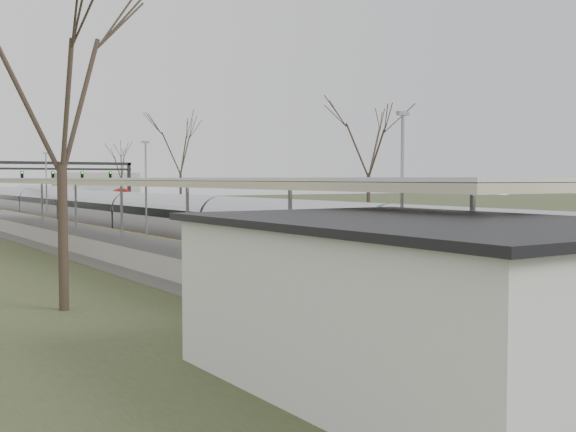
# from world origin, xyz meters

# --- Properties ---
(track_bed) EXTENTS (24.00, 160.00, 0.22)m
(track_bed) POSITION_xyz_m (0.26, 55.00, 0.06)
(track_bed) COLOR #474442
(track_bed) RESTS_ON ground
(platform) EXTENTS (3.50, 69.00, 1.00)m
(platform) POSITION_xyz_m (-9.05, 37.50, 0.50)
(platform) COLOR #9E9B93
(platform) RESTS_ON ground
(canopy) EXTENTS (4.10, 50.00, 3.11)m
(canopy) POSITION_xyz_m (-9.05, 32.99, 3.93)
(canopy) COLOR slate
(canopy) RESTS_ON platform
(station_building) EXTENTS (6.00, 9.00, 3.20)m
(station_building) POSITION_xyz_m (-12.50, 8.00, 1.60)
(station_building) COLOR silver
(station_building) RESTS_ON ground
(signal_gantry) EXTENTS (21.00, 0.59, 6.08)m
(signal_gantry) POSITION_xyz_m (0.29, 84.99, 4.91)
(signal_gantry) COLOR black
(signal_gantry) RESTS_ON ground
(tree_west_near) EXTENTS (5.00, 5.00, 10.30)m
(tree_west_near) POSITION_xyz_m (-16.00, 20.00, 7.29)
(tree_west_near) COLOR #2D231C
(tree_west_near) RESTS_ON ground
(tree_east_far) EXTENTS (5.00, 5.00, 10.30)m
(tree_east_far) POSITION_xyz_m (14.00, 42.00, 7.29)
(tree_east_far) COLOR #2D231C
(tree_east_far) RESTS_ON ground
(train_near) EXTENTS (2.62, 90.21, 3.05)m
(train_near) POSITION_xyz_m (-2.50, 50.34, 1.48)
(train_near) COLOR #ACAEB6
(train_near) RESTS_ON ground
(train_far) EXTENTS (2.62, 45.21, 3.05)m
(train_far) POSITION_xyz_m (4.50, 93.46, 1.48)
(train_far) COLOR #ACAEB6
(train_far) RESTS_ON ground
(passenger) EXTENTS (0.59, 0.71, 1.68)m
(passenger) POSITION_xyz_m (-8.87, 8.19, 1.84)
(passenger) COLOR navy
(passenger) RESTS_ON platform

